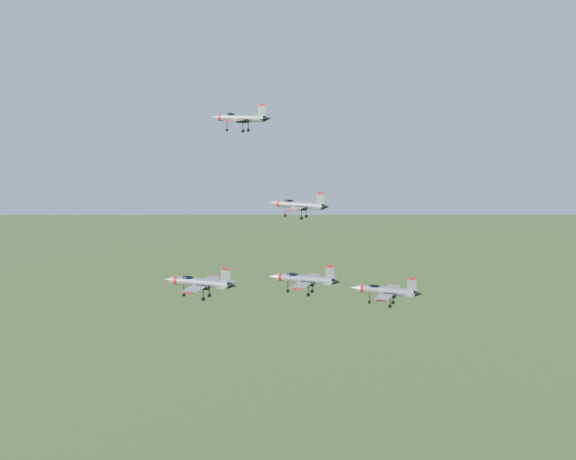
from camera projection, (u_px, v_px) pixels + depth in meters
The scene contains 5 objects.
jet_lead at pixel (240, 118), 146.44m from camera, with size 12.36×10.31×3.31m.
jet_left_high at pixel (298, 205), 136.02m from camera, with size 11.27×9.38×3.01m.
jet_right_high at pixel (199, 282), 114.01m from camera, with size 11.35×9.56×3.05m.
jet_left_low at pixel (385, 291), 131.18m from camera, with size 12.05×10.11×3.23m.
jet_right_low at pixel (303, 279), 117.93m from camera, with size 11.07×9.34×2.98m.
Camera 1 is at (68.77, -111.37, 173.54)m, focal length 50.00 mm.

